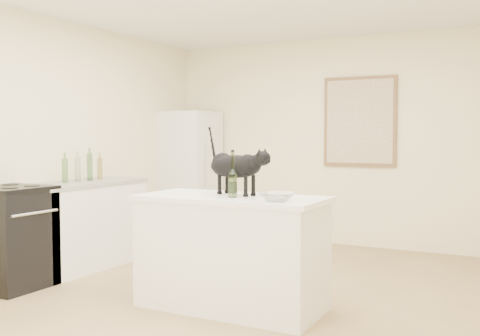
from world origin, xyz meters
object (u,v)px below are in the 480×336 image
Objects in this scene: black_cat at (235,169)px; stove at (11,238)px; glass_bowl at (278,197)px; fridge at (189,174)px; wine_bottle at (233,177)px.

stove is at bearing -150.59° from black_cat.
fridge is at bearing 132.86° from glass_bowl.
black_cat is 1.82× the size of wine_bottle.
glass_bowl is (2.52, 0.23, 0.48)m from stove.
glass_bowl is (0.42, -0.08, -0.13)m from wine_bottle.
glass_bowl is at bearing -11.63° from black_cat.
stove is 2.80× the size of wine_bottle.
wine_bottle reaches higher than stove.
fridge is 5.30× the size of wine_bottle.
glass_bowl is at bearing -47.14° from fridge.
wine_bottle is (2.11, 0.32, 0.61)m from stove.
stove is 0.53× the size of fridge.
black_cat is at bearing 111.71° from wine_bottle.
wine_bottle is at bearing -51.36° from fridge.
fridge is at bearing 128.64° from wine_bottle.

